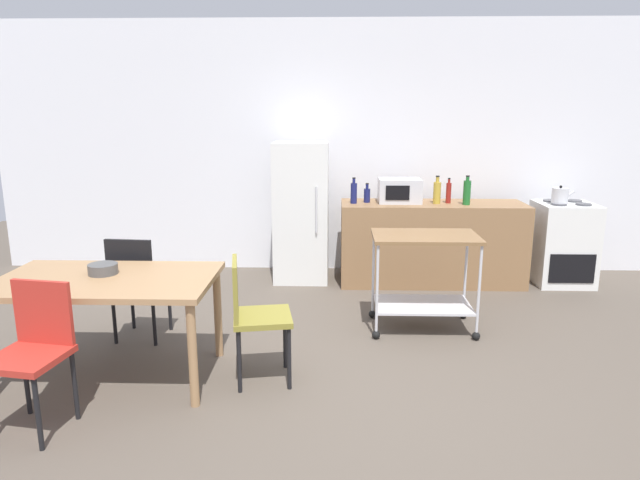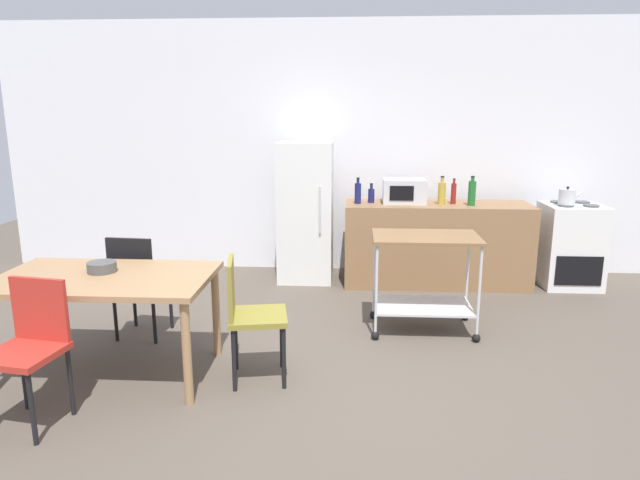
# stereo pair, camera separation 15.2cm
# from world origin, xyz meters

# --- Properties ---
(ground_plane) EXTENTS (12.00, 12.00, 0.00)m
(ground_plane) POSITION_xyz_m (0.00, 0.00, 0.00)
(ground_plane) COLOR brown
(back_wall) EXTENTS (8.40, 0.12, 2.90)m
(back_wall) POSITION_xyz_m (0.00, 3.20, 1.45)
(back_wall) COLOR white
(back_wall) RESTS_ON ground_plane
(kitchen_counter) EXTENTS (2.00, 0.64, 0.90)m
(kitchen_counter) POSITION_xyz_m (0.90, 2.60, 0.45)
(kitchen_counter) COLOR olive
(kitchen_counter) RESTS_ON ground_plane
(dining_table) EXTENTS (1.50, 0.90, 0.75)m
(dining_table) POSITION_xyz_m (-1.76, 0.21, 0.67)
(dining_table) COLOR #A37A51
(dining_table) RESTS_ON ground_plane
(chair_red) EXTENTS (0.46, 0.46, 0.89)m
(chair_red) POSITION_xyz_m (-1.95, -0.44, 0.52)
(chair_red) COLOR #B72D23
(chair_red) RESTS_ON ground_plane
(chair_black) EXTENTS (0.43, 0.43, 0.89)m
(chair_black) POSITION_xyz_m (-1.80, 0.89, 0.52)
(chair_black) COLOR black
(chair_black) RESTS_ON ground_plane
(chair_olive) EXTENTS (0.46, 0.46, 0.89)m
(chair_olive) POSITION_xyz_m (-0.74, 0.19, 0.52)
(chair_olive) COLOR olive
(chair_olive) RESTS_ON ground_plane
(stove_oven) EXTENTS (0.60, 0.61, 0.92)m
(stove_oven) POSITION_xyz_m (2.35, 2.62, 0.45)
(stove_oven) COLOR white
(stove_oven) RESTS_ON ground_plane
(refrigerator) EXTENTS (0.60, 0.63, 1.55)m
(refrigerator) POSITION_xyz_m (-0.55, 2.70, 0.78)
(refrigerator) COLOR white
(refrigerator) RESTS_ON ground_plane
(kitchen_cart) EXTENTS (0.91, 0.57, 0.85)m
(kitchen_cart) POSITION_xyz_m (0.60, 1.21, 0.57)
(kitchen_cart) COLOR brown
(kitchen_cart) RESTS_ON ground_plane
(bottle_wine) EXTENTS (0.07, 0.07, 0.28)m
(bottle_wine) POSITION_xyz_m (0.03, 2.56, 1.02)
(bottle_wine) COLOR navy
(bottle_wine) RESTS_ON kitchen_counter
(bottle_olive_oil) EXTENTS (0.07, 0.07, 0.21)m
(bottle_olive_oil) POSITION_xyz_m (0.18, 2.63, 0.98)
(bottle_olive_oil) COLOR navy
(bottle_olive_oil) RESTS_ON kitchen_counter
(microwave) EXTENTS (0.46, 0.35, 0.26)m
(microwave) POSITION_xyz_m (0.53, 2.63, 1.03)
(microwave) COLOR silver
(microwave) RESTS_ON kitchen_counter
(bottle_sparkling_water) EXTENTS (0.08, 0.08, 0.30)m
(bottle_sparkling_water) POSITION_xyz_m (0.93, 2.57, 1.03)
(bottle_sparkling_water) COLOR gold
(bottle_sparkling_water) RESTS_ON kitchen_counter
(bottle_sesame_oil) EXTENTS (0.06, 0.06, 0.27)m
(bottle_sesame_oil) POSITION_xyz_m (1.06, 2.60, 1.02)
(bottle_sesame_oil) COLOR maroon
(bottle_sesame_oil) RESTS_ON kitchen_counter
(bottle_soda) EXTENTS (0.08, 0.08, 0.31)m
(bottle_soda) POSITION_xyz_m (1.24, 2.50, 1.04)
(bottle_soda) COLOR #1E6628
(bottle_soda) RESTS_ON kitchen_counter
(fruit_bowl) EXTENTS (0.20, 0.20, 0.07)m
(fruit_bowl) POSITION_xyz_m (-1.81, 0.30, 0.79)
(fruit_bowl) COLOR #4C4C4C
(fruit_bowl) RESTS_ON dining_table
(kettle) EXTENTS (0.24, 0.17, 0.19)m
(kettle) POSITION_xyz_m (2.23, 2.52, 1.00)
(kettle) COLOR silver
(kettle) RESTS_ON stove_oven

